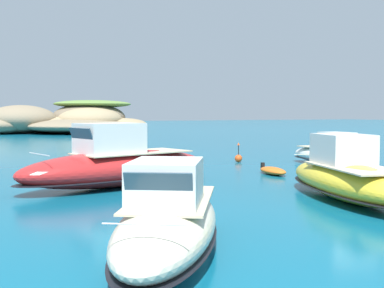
{
  "coord_description": "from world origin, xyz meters",
  "views": [
    {
      "loc": [
        -18.2,
        -14.33,
        3.68
      ],
      "look_at": [
        -1.12,
        18.46,
        1.28
      ],
      "focal_mm": 44.68,
      "sensor_mm": 36.0,
      "label": 1
    }
  ],
  "objects_px": {
    "islet_small": "(10,122)",
    "motorboat_white": "(333,154)",
    "motorboat_cream": "(168,221)",
    "channel_buoy": "(238,158)",
    "islet_large": "(79,121)",
    "motorboat_red": "(118,165)",
    "motorboat_yellow": "(347,178)",
    "dinghy_tender": "(273,171)"
  },
  "relations": [
    {
      "from": "islet_large",
      "to": "motorboat_cream",
      "type": "bearing_deg",
      "value": -102.61
    },
    {
      "from": "islet_small",
      "to": "dinghy_tender",
      "type": "xyz_separation_m",
      "value": [
        6.65,
        -70.45,
        -1.76
      ]
    },
    {
      "from": "islet_large",
      "to": "dinghy_tender",
      "type": "height_order",
      "value": "islet_large"
    },
    {
      "from": "dinghy_tender",
      "to": "islet_large",
      "type": "bearing_deg",
      "value": 85.17
    },
    {
      "from": "channel_buoy",
      "to": "motorboat_cream",
      "type": "bearing_deg",
      "value": -127.57
    },
    {
      "from": "motorboat_cream",
      "to": "channel_buoy",
      "type": "relative_size",
      "value": 5.68
    },
    {
      "from": "motorboat_yellow",
      "to": "dinghy_tender",
      "type": "relative_size",
      "value": 3.42
    },
    {
      "from": "islet_large",
      "to": "channel_buoy",
      "type": "xyz_separation_m",
      "value": [
        -3.75,
        -62.37,
        -1.81
      ]
    },
    {
      "from": "islet_small",
      "to": "motorboat_white",
      "type": "height_order",
      "value": "islet_small"
    },
    {
      "from": "motorboat_white",
      "to": "motorboat_yellow",
      "type": "bearing_deg",
      "value": -131.61
    },
    {
      "from": "islet_large",
      "to": "motorboat_cream",
      "type": "xyz_separation_m",
      "value": [
        -18.15,
        -81.08,
        -1.32
      ]
    },
    {
      "from": "motorboat_cream",
      "to": "dinghy_tender",
      "type": "bearing_deg",
      "value": 43.59
    },
    {
      "from": "islet_small",
      "to": "motorboat_red",
      "type": "distance_m",
      "value": 70.69
    },
    {
      "from": "motorboat_white",
      "to": "motorboat_yellow",
      "type": "xyz_separation_m",
      "value": [
        -8.93,
        -10.05,
        0.14
      ]
    },
    {
      "from": "islet_small",
      "to": "motorboat_red",
      "type": "xyz_separation_m",
      "value": [
        -3.11,
        -70.62,
        -0.92
      ]
    },
    {
      "from": "motorboat_cream",
      "to": "motorboat_yellow",
      "type": "bearing_deg",
      "value": 19.46
    },
    {
      "from": "motorboat_red",
      "to": "dinghy_tender",
      "type": "distance_m",
      "value": 9.8
    },
    {
      "from": "motorboat_white",
      "to": "dinghy_tender",
      "type": "bearing_deg",
      "value": -164.07
    },
    {
      "from": "motorboat_cream",
      "to": "islet_large",
      "type": "bearing_deg",
      "value": 77.39
    },
    {
      "from": "motorboat_white",
      "to": "motorboat_cream",
      "type": "height_order",
      "value": "motorboat_cream"
    },
    {
      "from": "islet_small",
      "to": "motorboat_white",
      "type": "xyz_separation_m",
      "value": [
        13.29,
        -68.55,
        -1.19
      ]
    },
    {
      "from": "islet_small",
      "to": "motorboat_red",
      "type": "bearing_deg",
      "value": -92.53
    },
    {
      "from": "motorboat_cream",
      "to": "dinghy_tender",
      "type": "xyz_separation_m",
      "value": [
        12.28,
        11.69,
        -0.6
      ]
    },
    {
      "from": "motorboat_red",
      "to": "islet_large",
      "type": "bearing_deg",
      "value": 77.34
    },
    {
      "from": "motorboat_white",
      "to": "motorboat_cream",
      "type": "xyz_separation_m",
      "value": [
        -18.92,
        -13.58,
        0.04
      ]
    },
    {
      "from": "islet_large",
      "to": "motorboat_red",
      "type": "distance_m",
      "value": 71.31
    },
    {
      "from": "motorboat_yellow",
      "to": "motorboat_cream",
      "type": "bearing_deg",
      "value": -160.54
    },
    {
      "from": "motorboat_red",
      "to": "islet_small",
      "type": "bearing_deg",
      "value": 87.47
    },
    {
      "from": "motorboat_red",
      "to": "dinghy_tender",
      "type": "relative_size",
      "value": 3.93
    },
    {
      "from": "dinghy_tender",
      "to": "channel_buoy",
      "type": "xyz_separation_m",
      "value": [
        2.12,
        7.03,
        0.11
      ]
    },
    {
      "from": "motorboat_yellow",
      "to": "motorboat_cream",
      "type": "height_order",
      "value": "motorboat_yellow"
    },
    {
      "from": "islet_large",
      "to": "motorboat_red",
      "type": "xyz_separation_m",
      "value": [
        -15.63,
        -69.57,
        -1.08
      ]
    },
    {
      "from": "motorboat_red",
      "to": "dinghy_tender",
      "type": "bearing_deg",
      "value": 1.01
    },
    {
      "from": "islet_small",
      "to": "channel_buoy",
      "type": "xyz_separation_m",
      "value": [
        8.76,
        -63.42,
        -1.65
      ]
    },
    {
      "from": "islet_large",
      "to": "channel_buoy",
      "type": "distance_m",
      "value": 62.51
    },
    {
      "from": "motorboat_yellow",
      "to": "motorboat_cream",
      "type": "xyz_separation_m",
      "value": [
        -9.99,
        -3.53,
        -0.1
      ]
    },
    {
      "from": "motorboat_yellow",
      "to": "motorboat_red",
      "type": "xyz_separation_m",
      "value": [
        -7.48,
        7.98,
        0.14
      ]
    },
    {
      "from": "islet_small",
      "to": "channel_buoy",
      "type": "bearing_deg",
      "value": -82.13
    },
    {
      "from": "dinghy_tender",
      "to": "channel_buoy",
      "type": "height_order",
      "value": "channel_buoy"
    },
    {
      "from": "dinghy_tender",
      "to": "channel_buoy",
      "type": "distance_m",
      "value": 7.34
    },
    {
      "from": "islet_large",
      "to": "motorboat_yellow",
      "type": "xyz_separation_m",
      "value": [
        -8.15,
        -77.55,
        -1.22
      ]
    },
    {
      "from": "dinghy_tender",
      "to": "motorboat_white",
      "type": "bearing_deg",
      "value": 15.93
    }
  ]
}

